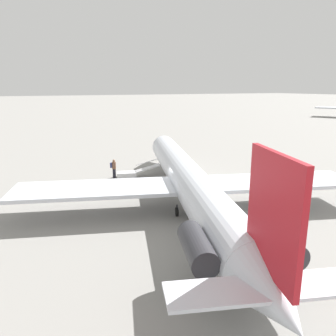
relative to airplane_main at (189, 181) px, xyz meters
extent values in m
plane|color=gray|center=(0.87, -0.28, -1.91)|extent=(600.00, 600.00, 0.00)
cylinder|color=silver|center=(0.87, -0.28, -0.02)|extent=(24.59, 10.07, 2.44)
cone|color=silver|center=(14.07, -4.57, -0.02)|extent=(3.29, 3.11, 2.39)
cone|color=silver|center=(-12.56, 4.08, -0.02)|extent=(3.76, 3.26, 2.39)
cube|color=red|center=(-11.95, 3.88, 2.54)|extent=(3.31, 1.24, 3.91)
cube|color=silver|center=(-12.28, 3.99, 0.22)|extent=(3.51, 6.95, 0.12)
cube|color=silver|center=(1.68, 6.27, -0.20)|extent=(6.97, 11.22, 0.24)
cube|color=silver|center=(-2.32, -6.06, -0.20)|extent=(6.97, 11.22, 0.24)
cylinder|color=#2D2D33|center=(-8.84, 4.68, 0.16)|extent=(3.13, 1.95, 1.10)
cylinder|color=#2D2D33|center=(-9.90, 1.41, 0.16)|extent=(3.13, 1.95, 1.10)
cylinder|color=black|center=(8.62, -2.80, -1.61)|extent=(0.62, 0.33, 0.60)
cylinder|color=#2D2D33|center=(8.62, -2.80, -1.21)|extent=(0.11, 0.11, 0.19)
cylinder|color=black|center=(-1.17, 1.54, -1.61)|extent=(0.62, 0.33, 0.60)
cylinder|color=#2D2D33|center=(-1.17, 1.54, -1.21)|extent=(0.11, 0.11, 0.19)
cylinder|color=black|center=(-1.85, -0.55, -1.61)|extent=(0.62, 0.33, 0.60)
cylinder|color=#2D2D33|center=(-1.85, -0.55, -1.21)|extent=(0.11, 0.11, 0.19)
cube|color=silver|center=(9.31, 1.36, -1.66)|extent=(1.60, 2.05, 0.50)
cube|color=silver|center=(8.69, -0.54, -1.11)|extent=(1.55, 2.40, 0.71)
cube|color=silver|center=(9.12, -0.68, -0.61)|extent=(0.74, 2.13, 0.66)
cube|color=#23232D|center=(9.68, 2.44, -1.49)|extent=(0.28, 0.33, 0.85)
cylinder|color=brown|center=(9.68, 2.44, -0.74)|extent=(0.36, 0.36, 0.65)
sphere|color=#936B4C|center=(9.68, 2.44, -0.29)|extent=(0.24, 0.24, 0.24)
cube|color=navy|center=(9.76, 2.69, -0.70)|extent=(0.32, 0.26, 0.44)
camera|label=1|loc=(-18.97, 10.95, 6.39)|focal=35.00mm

